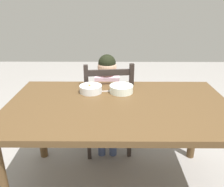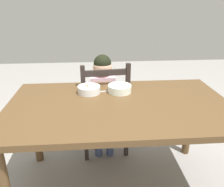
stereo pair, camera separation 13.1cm
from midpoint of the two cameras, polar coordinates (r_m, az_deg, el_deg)
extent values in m
plane|color=gray|center=(2.03, -0.41, -21.68)|extent=(8.00, 8.00, 0.00)
cube|color=brown|center=(1.62, -0.48, -3.13)|extent=(1.56, 0.92, 0.04)
cylinder|color=brown|center=(2.22, -19.91, -7.90)|extent=(0.07, 0.07, 0.70)
cylinder|color=brown|center=(2.28, 16.91, -6.59)|extent=(0.07, 0.07, 0.70)
cube|color=#2A2320|center=(2.24, -3.90, -3.46)|extent=(0.46, 0.46, 0.02)
cube|color=#2A2320|center=(2.54, -0.02, -5.86)|extent=(0.04, 0.04, 0.43)
cube|color=#2A2320|center=(2.50, -8.65, -6.56)|extent=(0.04, 0.04, 0.43)
cube|color=#2A2320|center=(2.22, 1.84, -10.41)|extent=(0.04, 0.04, 0.43)
cube|color=#2A2320|center=(2.18, -8.17, -11.32)|extent=(0.04, 0.04, 0.43)
cube|color=#2A2320|center=(2.00, 2.00, 0.93)|extent=(0.04, 0.04, 0.47)
cube|color=#2A2320|center=(1.96, -8.90, 0.17)|extent=(0.04, 0.04, 0.47)
cube|color=#2A2320|center=(1.92, -3.50, 5.10)|extent=(0.36, 0.06, 0.05)
cube|color=#2A2320|center=(1.96, -3.41, 1.19)|extent=(0.36, 0.06, 0.05)
cube|color=silver|center=(2.15, -4.00, 0.28)|extent=(0.22, 0.14, 0.32)
sphere|color=#D9A989|center=(2.07, -4.17, 6.36)|extent=(0.17, 0.17, 0.17)
sphere|color=black|center=(2.06, -4.20, 7.38)|extent=(0.16, 0.16, 0.16)
cylinder|color=#3F4C72|center=(2.22, -5.13, -10.19)|extent=(0.07, 0.07, 0.45)
cylinder|color=#3F4C72|center=(2.22, -2.24, -10.10)|extent=(0.07, 0.07, 0.45)
cylinder|color=silver|center=(2.03, -7.69, 1.21)|extent=(0.06, 0.24, 0.13)
cylinder|color=silver|center=(2.03, -0.35, 1.43)|extent=(0.06, 0.24, 0.13)
cylinder|color=white|center=(1.80, -0.19, 1.19)|extent=(0.18, 0.18, 0.06)
cylinder|color=white|center=(1.81, -0.19, 0.43)|extent=(0.08, 0.08, 0.01)
cylinder|color=#539832|center=(1.79, -0.19, 1.44)|extent=(0.15, 0.15, 0.03)
sphere|color=#4F8C28|center=(1.83, 0.32, 2.45)|extent=(0.01, 0.01, 0.01)
sphere|color=#56933E|center=(1.77, -1.27, 1.73)|extent=(0.01, 0.01, 0.01)
sphere|color=green|center=(1.80, 0.16, 2.09)|extent=(0.01, 0.01, 0.01)
sphere|color=#4D902B|center=(1.76, -1.06, 1.62)|extent=(0.01, 0.01, 0.01)
sphere|color=green|center=(1.79, -0.65, 1.91)|extent=(0.01, 0.01, 0.01)
sphere|color=#479338|center=(1.83, -0.05, 2.40)|extent=(0.01, 0.01, 0.01)
cylinder|color=white|center=(1.80, -7.76, 0.95)|extent=(0.17, 0.17, 0.06)
cylinder|color=white|center=(1.81, -7.72, 0.20)|extent=(0.08, 0.08, 0.01)
cylinder|color=orange|center=(1.79, -7.78, 1.20)|extent=(0.14, 0.14, 0.03)
cube|color=orange|center=(1.79, -7.22, 1.78)|extent=(0.02, 0.02, 0.01)
cube|color=orange|center=(1.78, -8.06, 1.61)|extent=(0.02, 0.02, 0.01)
cube|color=orange|center=(1.80, -8.58, 1.74)|extent=(0.02, 0.02, 0.01)
cube|color=orange|center=(1.79, -8.11, 1.73)|extent=(0.02, 0.02, 0.01)
cube|color=orange|center=(1.80, -8.14, 1.77)|extent=(0.01, 0.01, 0.01)
cube|color=silver|center=(1.82, -3.50, 0.53)|extent=(0.10, 0.03, 0.00)
ellipsoid|color=silver|center=(1.81, -5.61, 0.43)|extent=(0.05, 0.04, 0.01)
camera|label=1|loc=(0.07, 87.72, 0.93)|focal=37.18mm
camera|label=2|loc=(0.07, -92.28, -0.93)|focal=37.18mm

